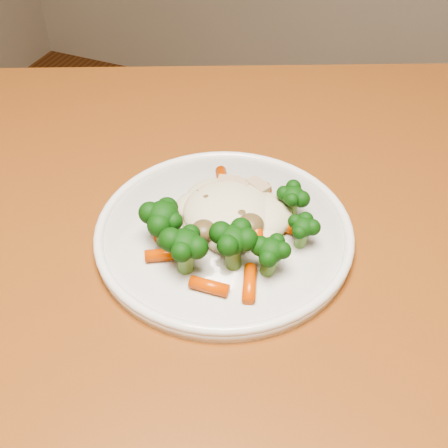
% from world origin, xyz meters
% --- Properties ---
extents(dining_table, '(1.45, 1.24, 0.75)m').
position_xyz_m(dining_table, '(0.05, -0.04, 0.65)').
color(dining_table, brown).
rests_on(dining_table, ground).
extents(plate, '(0.26, 0.26, 0.01)m').
position_xyz_m(plate, '(-0.02, -0.03, 0.76)').
color(plate, white).
rests_on(plate, dining_table).
extents(meal, '(0.18, 0.17, 0.04)m').
position_xyz_m(meal, '(-0.01, -0.03, 0.78)').
color(meal, beige).
rests_on(meal, plate).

